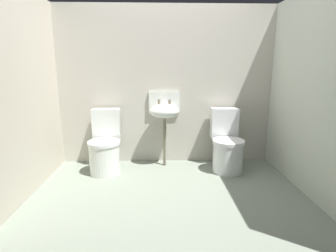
# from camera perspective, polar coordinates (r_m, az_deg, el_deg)

# --- Properties ---
(ground_plane) EXTENTS (3.30, 2.66, 0.08)m
(ground_plane) POSITION_cam_1_polar(r_m,az_deg,el_deg) (2.90, 0.20, -15.67)
(ground_plane) COLOR gray
(wall_back) EXTENTS (3.30, 0.10, 2.12)m
(wall_back) POSITION_cam_1_polar(r_m,az_deg,el_deg) (3.74, -0.48, 8.41)
(wall_back) COLOR beige
(wall_back) RESTS_ON ground
(wall_left) EXTENTS (0.10, 2.46, 2.12)m
(wall_left) POSITION_cam_1_polar(r_m,az_deg,el_deg) (3.01, -29.87, 5.68)
(wall_left) COLOR beige
(wall_left) RESTS_ON ground
(wall_right) EXTENTS (0.10, 2.46, 2.12)m
(wall_right) POSITION_cam_1_polar(r_m,az_deg,el_deg) (3.11, 29.13, 5.93)
(wall_right) COLOR #B7C1B1
(wall_right) RESTS_ON ground
(toilet_left) EXTENTS (0.42, 0.61, 0.78)m
(toilet_left) POSITION_cam_1_polar(r_m,az_deg,el_deg) (3.55, -13.16, -4.31)
(toilet_left) COLOR white
(toilet_left) RESTS_ON ground
(toilet_right) EXTENTS (0.41, 0.60, 0.78)m
(toilet_right) POSITION_cam_1_polar(r_m,az_deg,el_deg) (3.59, 12.33, -4.06)
(toilet_right) COLOR white
(toilet_right) RESTS_ON ground
(sink) EXTENTS (0.42, 0.35, 0.99)m
(sink) POSITION_cam_1_polar(r_m,az_deg,el_deg) (3.57, -0.75, 3.27)
(sink) COLOR #6F6653
(sink) RESTS_ON ground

